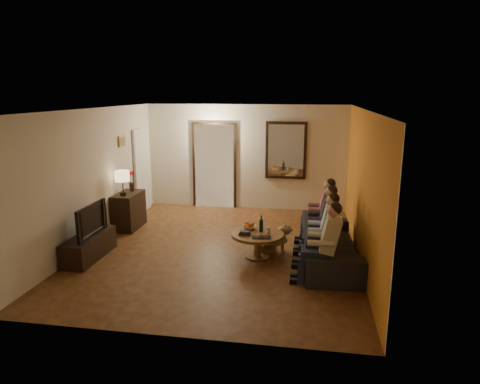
% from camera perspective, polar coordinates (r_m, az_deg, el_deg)
% --- Properties ---
extents(floor, '(5.00, 6.00, 0.01)m').
position_cam_1_polar(floor, '(8.16, -2.44, -7.60)').
color(floor, '#452212').
rests_on(floor, ground).
extents(ceiling, '(5.00, 6.00, 0.01)m').
position_cam_1_polar(ceiling, '(7.63, -2.64, 10.96)').
color(ceiling, white).
rests_on(ceiling, back_wall).
extents(back_wall, '(5.00, 0.02, 2.60)m').
position_cam_1_polar(back_wall, '(10.70, 0.76, 4.65)').
color(back_wall, beige).
rests_on(back_wall, floor).
extents(front_wall, '(5.00, 0.02, 2.60)m').
position_cam_1_polar(front_wall, '(5.00, -9.63, -5.68)').
color(front_wall, beige).
rests_on(front_wall, floor).
extents(left_wall, '(0.02, 6.00, 2.60)m').
position_cam_1_polar(left_wall, '(8.65, -18.97, 1.85)').
color(left_wall, beige).
rests_on(left_wall, floor).
extents(right_wall, '(0.02, 6.00, 2.60)m').
position_cam_1_polar(right_wall, '(7.69, 16.02, 0.69)').
color(right_wall, beige).
rests_on(right_wall, floor).
extents(orange_accent, '(0.01, 6.00, 2.60)m').
position_cam_1_polar(orange_accent, '(7.69, 15.95, 0.70)').
color(orange_accent, orange).
rests_on(orange_accent, right_wall).
extents(kitchen_doorway, '(1.00, 0.06, 2.10)m').
position_cam_1_polar(kitchen_doorway, '(10.87, -3.44, 3.42)').
color(kitchen_doorway, '#FFE0A5').
rests_on(kitchen_doorway, floor).
extents(door_trim, '(1.12, 0.04, 2.22)m').
position_cam_1_polar(door_trim, '(10.86, -3.45, 3.42)').
color(door_trim, black).
rests_on(door_trim, floor).
extents(fridge_glimpse, '(0.45, 0.03, 1.70)m').
position_cam_1_polar(fridge_glimpse, '(10.85, -2.13, 2.62)').
color(fridge_glimpse, silver).
rests_on(fridge_glimpse, floor).
extents(mirror_frame, '(1.00, 0.05, 1.40)m').
position_cam_1_polar(mirror_frame, '(10.53, 6.15, 5.53)').
color(mirror_frame, black).
rests_on(mirror_frame, back_wall).
extents(mirror_glass, '(0.86, 0.02, 1.26)m').
position_cam_1_polar(mirror_glass, '(10.50, 6.14, 5.51)').
color(mirror_glass, white).
rests_on(mirror_glass, back_wall).
extents(white_door, '(0.06, 0.85, 2.04)m').
position_cam_1_polar(white_door, '(10.73, -12.93, 2.82)').
color(white_door, white).
rests_on(white_door, floor).
extents(framed_art, '(0.03, 0.28, 0.24)m').
position_cam_1_polar(framed_art, '(9.71, -15.46, 6.56)').
color(framed_art, '#B28C33').
rests_on(framed_art, left_wall).
extents(art_canvas, '(0.01, 0.22, 0.18)m').
position_cam_1_polar(art_canvas, '(9.70, -15.38, 6.56)').
color(art_canvas, brown).
rests_on(art_canvas, left_wall).
extents(dresser, '(0.45, 0.87, 0.78)m').
position_cam_1_polar(dresser, '(9.57, -14.60, -2.41)').
color(dresser, black).
rests_on(dresser, floor).
extents(table_lamp, '(0.30, 0.30, 0.54)m').
position_cam_1_polar(table_lamp, '(9.23, -15.39, 1.16)').
color(table_lamp, beige).
rests_on(table_lamp, dresser).
extents(flower_vase, '(0.14, 0.14, 0.44)m').
position_cam_1_polar(flower_vase, '(9.63, -14.29, 1.42)').
color(flower_vase, red).
rests_on(flower_vase, dresser).
extents(tv_stand, '(0.45, 1.26, 0.42)m').
position_cam_1_polar(tv_stand, '(8.14, -19.50, -6.87)').
color(tv_stand, black).
rests_on(tv_stand, floor).
extents(tv, '(0.99, 0.13, 0.57)m').
position_cam_1_polar(tv, '(7.98, -19.77, -3.53)').
color(tv, black).
rests_on(tv, tv_stand).
extents(sofa, '(2.37, 1.03, 0.68)m').
position_cam_1_polar(sofa, '(7.63, 11.82, -6.68)').
color(sofa, black).
rests_on(sofa, floor).
extents(person_a, '(0.60, 0.40, 1.20)m').
position_cam_1_polar(person_a, '(6.69, 11.36, -7.16)').
color(person_a, tan).
rests_on(person_a, sofa).
extents(person_b, '(0.60, 0.40, 1.20)m').
position_cam_1_polar(person_b, '(7.26, 11.22, -5.52)').
color(person_b, tan).
rests_on(person_b, sofa).
extents(person_c, '(0.60, 0.40, 1.20)m').
position_cam_1_polar(person_c, '(7.83, 11.10, -4.12)').
color(person_c, tan).
rests_on(person_c, sofa).
extents(person_d, '(0.60, 0.40, 1.20)m').
position_cam_1_polar(person_d, '(8.40, 10.99, -2.90)').
color(person_d, tan).
rests_on(person_d, sofa).
extents(dog, '(0.58, 0.30, 0.56)m').
position_cam_1_polar(dog, '(7.95, 4.54, -6.05)').
color(dog, '#9C7E48').
rests_on(dog, floor).
extents(coffee_table, '(0.99, 0.99, 0.45)m').
position_cam_1_polar(coffee_table, '(7.70, 2.36, -7.11)').
color(coffee_table, brown).
rests_on(coffee_table, floor).
extents(bowl, '(0.26, 0.26, 0.06)m').
position_cam_1_polar(bowl, '(7.85, 1.26, -4.72)').
color(bowl, white).
rests_on(bowl, coffee_table).
extents(oranges, '(0.20, 0.20, 0.08)m').
position_cam_1_polar(oranges, '(7.83, 1.27, -4.25)').
color(oranges, '#DC5812').
rests_on(oranges, bowl).
extents(wine_bottle, '(0.07, 0.07, 0.31)m').
position_cam_1_polar(wine_bottle, '(7.67, 2.85, -4.20)').
color(wine_bottle, black).
rests_on(wine_bottle, coffee_table).
extents(wine_glass, '(0.06, 0.06, 0.10)m').
position_cam_1_polar(wine_glass, '(7.64, 3.77, -5.11)').
color(wine_glass, silver).
rests_on(wine_glass, coffee_table).
extents(book_stack, '(0.20, 0.15, 0.07)m').
position_cam_1_polar(book_stack, '(7.55, 0.62, -5.43)').
color(book_stack, black).
rests_on(book_stack, coffee_table).
extents(laptop, '(0.35, 0.25, 0.03)m').
position_cam_1_polar(laptop, '(7.35, 2.88, -6.16)').
color(laptop, black).
rests_on(laptop, coffee_table).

